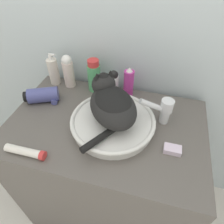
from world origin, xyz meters
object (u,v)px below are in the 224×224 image
Objects in this scene: cat at (111,103)px; soap_bar at (172,149)px; deodorant_stick at (114,82)px; mouthwash_bottle at (94,76)px; hair_dryer at (43,95)px; faucet at (163,109)px; lotion_bottle_white at (68,71)px; spray_bottle_trigger at (129,83)px; soap_pump_bottle at (54,71)px; cream_tube at (26,152)px.

soap_bar is at bearing -143.63° from cat.
mouthwash_bottle reaches higher than deodorant_stick.
faucet is at bearing 155.85° from hair_dryer.
cat is 0.29m from mouthwash_bottle.
cat is 2.43× the size of faucet.
spray_bottle_trigger is at bearing 0.00° from lotion_bottle_white.
spray_bottle_trigger is 0.91× the size of lotion_bottle_white.
cat is at bearing -37.76° from lotion_bottle_white.
cream_tube is (0.12, -0.49, -0.06)m from soap_pump_bottle.
hair_dryer is at bearing -143.01° from mouthwash_bottle.
mouthwash_bottle is 2.58× the size of soap_bar.
spray_bottle_trigger reaches higher than cream_tube.
deodorant_stick is at bearing 0.00° from mouthwash_bottle.
faucet is 0.89× the size of cream_tube.
soap_pump_bottle is at bearing -108.29° from hair_dryer.
hair_dryer is (-0.38, 0.07, -0.10)m from cat.
deodorant_stick reaches higher than soap_bar.
faucet is 0.85× the size of hair_dryer.
hair_dryer is 2.59× the size of soap_bar.
lotion_bottle_white reaches higher than soap_bar.
lotion_bottle_white is at bearing 180.00° from spray_bottle_trigger.
faucet is 0.55m from lotion_bottle_white.
faucet reaches higher than cream_tube.
deodorant_stick is 0.79× the size of cream_tube.
lotion_bottle_white is 1.03× the size of mouthwash_bottle.
cream_tube is 2.46× the size of soap_bar.
mouthwash_bottle is 0.51m from cream_tube.
soap_pump_bottle is 1.07× the size of cream_tube.
soap_pump_bottle reaches higher than deodorant_stick.
faucet is 0.85× the size of mouthwash_bottle.
soap_pump_bottle is (-0.43, 0.00, -0.00)m from spray_bottle_trigger.
mouthwash_bottle is at bearing 75.69° from cream_tube.
lotion_bottle_white is at bearing -138.66° from hair_dryer.
mouthwash_bottle reaches higher than hair_dryer.
deodorant_stick is at bearing -25.68° from cat.
lotion_bottle_white is at bearing 151.74° from soap_bar.
deodorant_stick is 1.94× the size of soap_bar.
soap_pump_bottle is 0.17m from hair_dryer.
spray_bottle_trigger is (0.03, 0.24, -0.06)m from cat.
lotion_bottle_white reaches higher than faucet.
lotion_bottle_white is 1.01× the size of soap_pump_bottle.
mouthwash_bottle is (0.15, 0.00, -0.01)m from lotion_bottle_white.
soap_bar is at bearing -24.91° from soap_pump_bottle.
hair_dryer is at bearing -153.17° from deodorant_stick.
soap_bar is at bearing -28.26° from lotion_bottle_white.
cream_tube is at bearing 92.39° from cat.
hair_dryer is at bearing -23.02° from faucet.
deodorant_stick is at bearing 136.42° from soap_bar.
soap_pump_bottle is at bearing 180.00° from lotion_bottle_white.
cream_tube is (-0.29, -0.25, -0.12)m from cat.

